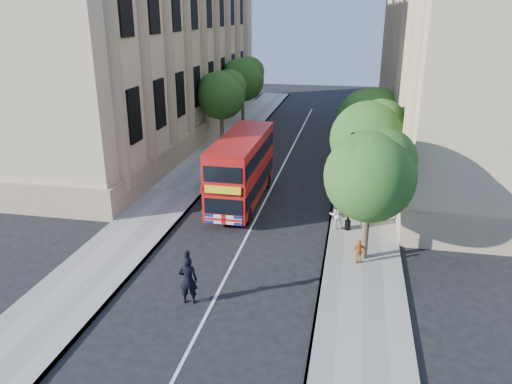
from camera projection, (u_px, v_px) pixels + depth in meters
The scene contains 17 objects.
ground at pixel (225, 279), 21.30m from camera, with size 120.00×120.00×0.00m, color black.
pavement_right at pixel (362, 204), 29.43m from camera, with size 3.50×80.00×0.12m, color gray.
pavement_left at pixel (177, 191), 31.55m from camera, with size 3.50×80.00×0.12m, color gray.
building_right at pixel (479, 36), 37.77m from camera, with size 12.00×38.00×18.00m, color tan.
building_left at pixel (138, 33), 42.87m from camera, with size 12.00×38.00×18.00m, color tan.
tree_right_near at pixel (371, 172), 21.56m from camera, with size 4.00×4.00×6.08m.
tree_right_mid at pixel (370, 135), 27.02m from camera, with size 4.20×4.20×6.37m.
tree_right_far at pixel (368, 116), 32.59m from camera, with size 4.00×4.00×6.15m.
tree_left_far at pixel (222, 92), 41.17m from camera, with size 4.00×4.00×6.30m.
tree_left_back at pixel (243, 77), 48.45m from camera, with size 4.20×4.20×6.65m.
lamp_post at pixel (350, 186), 25.04m from camera, with size 0.32×0.32×5.16m.
double_decker_bus at pixel (242, 167), 29.10m from camera, with size 2.33×8.61×3.97m.
box_van at pixel (226, 168), 32.01m from camera, with size 2.10×4.76×2.68m.
police_constable at pixel (188, 280), 19.28m from camera, with size 0.73×0.48×2.00m, color black.
woman_pedestrian at pixel (337, 215), 25.78m from camera, with size 0.74×0.57×1.51m, color beige.
child_a at pixel (359, 251), 22.26m from camera, with size 0.66×0.28×1.13m, color #C76523.
child_b at pixel (363, 216), 25.96m from camera, with size 0.78×0.45×1.21m, color #D8C349.
Camera 1 is at (5.00, -18.10, 10.81)m, focal length 35.00 mm.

